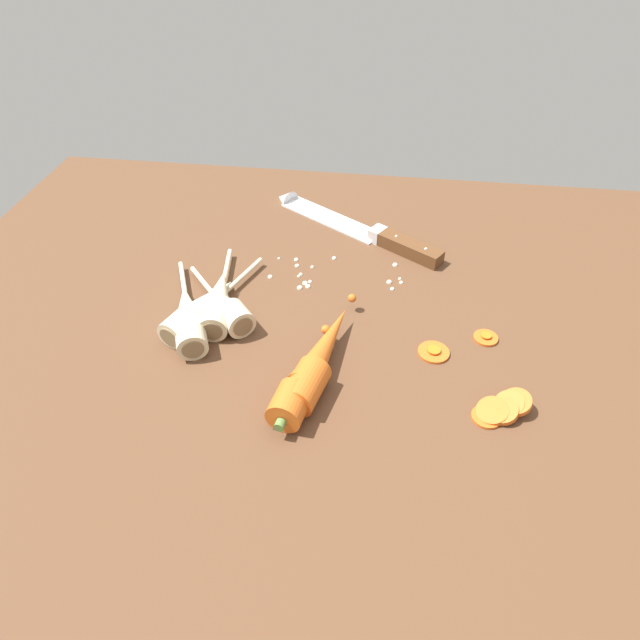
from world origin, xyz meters
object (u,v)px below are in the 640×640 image
carrot_slice_stray_near (434,351)px  parsnip_back (225,304)px  parsnip_mid_left (218,300)px  carrot_slice_stack (501,409)px  chefs_knife (350,225)px  whole_carrot (319,357)px  carrot_slice_stray_mid (486,337)px  parsnip_mid_right (188,316)px  parsnip_front (202,307)px  whole_carrot_second (301,381)px

carrot_slice_stray_near → parsnip_back: bearing=172.5°
parsnip_mid_left → carrot_slice_stack: bearing=-20.2°
chefs_knife → whole_carrot: (-0.70, -34.04, 1.45)cm
parsnip_back → carrot_slice_stack: 38.45cm
carrot_slice_stack → carrot_slice_stray_mid: bearing=92.3°
whole_carrot → carrot_slice_stack: bearing=-11.2°
parsnip_mid_right → carrot_slice_stack: bearing=-13.6°
chefs_knife → parsnip_mid_right: parsnip_mid_right is taller
chefs_knife → parsnip_front: bearing=-124.0°
whole_carrot_second → parsnip_mid_right: bearing=150.3°
carrot_slice_stack → whole_carrot_second: bearing=179.7°
whole_carrot_second → parsnip_back: (-12.79, 12.79, -0.12)cm
chefs_knife → parsnip_front: 32.02cm
whole_carrot → parsnip_back: 16.69cm
parsnip_mid_right → chefs_knife: bearing=56.0°
parsnip_mid_left → whole_carrot: bearing=-31.2°
chefs_knife → parsnip_back: 29.61cm
carrot_slice_stray_near → parsnip_mid_right: bearing=178.8°
whole_carrot_second → carrot_slice_stray_near: (15.94, 9.00, -1.74)cm
parsnip_front → parsnip_mid_left: size_ratio=1.03×
whole_carrot_second → parsnip_mid_left: size_ratio=0.86×
whole_carrot_second → parsnip_mid_right: whole_carrot_second is taller
parsnip_mid_left → whole_carrot_second: bearing=-44.3°
parsnip_front → parsnip_mid_right: 2.47cm
whole_carrot_second → parsnip_front: (-15.67, 11.76, -0.12)cm
parsnip_back → carrot_slice_stack: bearing=-19.6°
parsnip_back → carrot_slice_stack: size_ratio=2.10×
parsnip_front → parsnip_back: size_ratio=1.43×
whole_carrot → carrot_slice_stray_near: size_ratio=5.38×
whole_carrot → carrot_slice_stray_mid: whole_carrot is taller
whole_carrot → parsnip_front: whole_carrot is taller
whole_carrot → carrot_slice_stray_mid: 23.05cm
carrot_slice_stray_near → carrot_slice_stray_mid: size_ratio=1.26×
whole_carrot → carrot_slice_stray_near: bearing=18.3°
parsnip_mid_right → carrot_slice_stray_near: size_ratio=4.90×
parsnip_front → parsnip_mid_right: size_ratio=1.04×
parsnip_back → carrot_slice_stray_near: (28.73, -3.79, -1.62)cm
parsnip_mid_left → parsnip_mid_right: bearing=-128.6°
whole_carrot_second → parsnip_mid_left: whole_carrot_second is taller
chefs_knife → whole_carrot_second: (-2.23, -38.27, 1.45)cm
carrot_slice_stack → parsnip_back: bearing=160.4°
chefs_knife → carrot_slice_stray_mid: size_ratio=9.55×
whole_carrot_second → carrot_slice_stray_near: whole_carrot_second is taller
parsnip_front → carrot_slice_stray_near: (31.61, -2.76, -1.62)cm
chefs_knife → carrot_slice_stray_near: 32.32cm
parsnip_back → carrot_slice_stray_mid: size_ratio=4.49×
carrot_slice_stack → carrot_slice_stray_mid: size_ratio=2.14×
parsnip_mid_left → parsnip_front: bearing=-133.6°
chefs_knife → parsnip_mid_right: (-19.27, -28.57, 1.33)cm
chefs_knife → carrot_slice_stray_near: chefs_knife is taller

